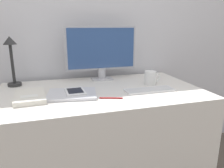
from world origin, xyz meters
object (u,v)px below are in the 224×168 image
laptop (72,94)px  ereader (75,91)px  keyboard (150,90)px  notebook (30,96)px  pen (111,98)px  monitor (102,51)px  coffee_mug (151,78)px  desk_lamp (11,55)px

laptop → ereader: bearing=28.4°
keyboard → laptop: (-0.50, 0.05, 0.00)m
notebook → pen: (0.46, -0.14, -0.01)m
keyboard → ereader: (-0.48, 0.06, 0.02)m
monitor → notebook: bearing=-147.0°
laptop → notebook: bearing=177.9°
keyboard → notebook: bearing=175.7°
notebook → coffee_mug: (0.82, 0.09, 0.03)m
monitor → laptop: bearing=-128.6°
coffee_mug → laptop: bearing=-170.1°
monitor → notebook: monitor is taller
monitor → desk_lamp: bearing=-179.5°
monitor → notebook: (-0.52, -0.34, -0.21)m
ereader → coffee_mug: coffee_mug is taller
laptop → ereader: (0.02, 0.01, 0.01)m
keyboard → pen: keyboard is taller
monitor → keyboard: monitor is taller
coffee_mug → ereader: bearing=-170.8°
desk_lamp → notebook: (0.12, -0.33, -0.20)m
monitor → coffee_mug: 0.43m
monitor → ereader: (-0.25, -0.33, -0.20)m
laptop → monitor: bearing=51.4°
laptop → ereader: ereader is taller
desk_lamp → coffee_mug: 0.98m
desk_lamp → notebook: bearing=-69.9°
monitor → keyboard: bearing=-60.2°
desk_lamp → laptop: bearing=-43.0°
laptop → desk_lamp: 0.54m
desk_lamp → notebook: 0.41m
desk_lamp → pen: desk_lamp is taller
keyboard → notebook: (-0.74, 0.06, 0.01)m
notebook → coffee_mug: bearing=6.4°
notebook → ereader: bearing=0.6°
coffee_mug → notebook: bearing=-173.6°
laptop → ereader: size_ratio=1.95×
notebook → desk_lamp: bearing=110.1°
notebook → pen: 0.48m
laptop → notebook: (-0.24, 0.01, 0.01)m
keyboard → pen: 0.30m
coffee_mug → pen: bearing=-148.0°
keyboard → laptop: size_ratio=1.00×
keyboard → coffee_mug: coffee_mug is taller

